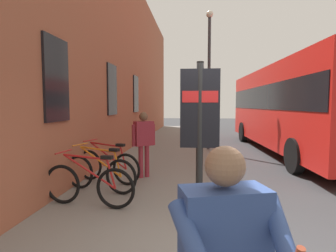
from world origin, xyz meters
TOP-DOWN VIEW (x-y plane):
  - ground at (6.00, -1.00)m, footprint 60.00×60.00m
  - sidewalk_pavement at (8.00, 1.75)m, footprint 24.00×3.50m
  - station_facade at (8.99, 3.80)m, footprint 22.00×0.65m
  - bicycle_beside_lamp at (1.56, 2.71)m, footprint 0.48×1.76m
  - bicycle_end_of_row at (2.39, 2.80)m, footprint 0.66×1.71m
  - bicycle_leaning_wall at (3.05, 2.85)m, footprint 0.70×1.69m
  - transit_info_sign at (0.84, 0.77)m, footprint 0.10×0.55m
  - city_bus at (8.23, -3.00)m, footprint 10.59×2.96m
  - pedestrian_crossing_street at (3.58, 2.10)m, footprint 0.46×0.52m
  - street_lamp at (8.12, 0.30)m, footprint 0.28×0.28m

SIDE VIEW (x-z plane):
  - ground at x=6.00m, z-range 0.00..0.00m
  - sidewalk_pavement at x=8.00m, z-range 0.00..0.12m
  - bicycle_end_of_row at x=2.39m, z-range 0.02..1.00m
  - bicycle_leaning_wall at x=3.05m, z-range 0.02..1.00m
  - bicycle_beside_lamp at x=1.56m, z-range 0.02..1.00m
  - pedestrian_crossing_street at x=3.58m, z-range 0.30..1.92m
  - transit_info_sign at x=0.84m, z-range 0.52..2.92m
  - city_bus at x=8.23m, z-range 0.24..3.59m
  - street_lamp at x=8.12m, z-range 0.61..6.11m
  - station_facade at x=8.99m, z-range 0.00..7.47m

